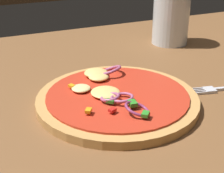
# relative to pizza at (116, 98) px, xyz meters

# --- Properties ---
(dining_table) EXTENTS (1.27, 0.86, 0.04)m
(dining_table) POSITION_rel_pizza_xyz_m (0.02, 0.00, -0.03)
(dining_table) COLOR brown
(dining_table) RESTS_ON ground
(pizza) EXTENTS (0.25, 0.25, 0.03)m
(pizza) POSITION_rel_pizza_xyz_m (0.00, 0.00, 0.00)
(pizza) COLOR tan
(pizza) RESTS_ON dining_table
(fork) EXTENTS (0.16, 0.05, 0.01)m
(fork) POSITION_rel_pizza_xyz_m (0.18, -0.03, -0.01)
(fork) COLOR silver
(fork) RESTS_ON dining_table
(beer_glass) EXTENTS (0.08, 0.08, 0.14)m
(beer_glass) POSITION_rel_pizza_xyz_m (0.24, 0.22, 0.05)
(beer_glass) COLOR silver
(beer_glass) RESTS_ON dining_table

